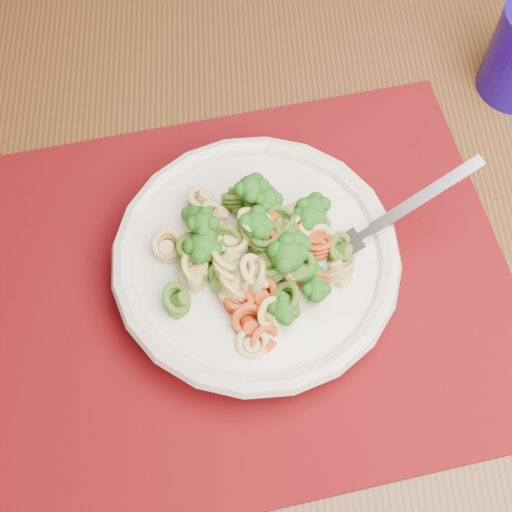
{
  "coord_description": "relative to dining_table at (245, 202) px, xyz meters",
  "views": [
    {
      "loc": [
        -0.51,
        0.2,
        1.35
      ],
      "look_at": [
        -0.54,
        0.49,
        0.8
      ],
      "focal_mm": 50.0,
      "sensor_mm": 36.0,
      "label": 1
    }
  ],
  "objects": [
    {
      "name": "placemat",
      "position": [
        0.01,
        -0.16,
        0.11
      ],
      "size": [
        0.59,
        0.52,
        0.0
      ],
      "primitive_type": "cube",
      "rotation": [
        0.0,
        0.0,
        0.29
      ],
      "color": "#600414",
      "rests_on": "dining_table"
    },
    {
      "name": "fork",
      "position": [
        0.1,
        -0.13,
        0.16
      ],
      "size": [
        0.17,
        0.12,
        0.08
      ],
      "primitive_type": null,
      "rotation": [
        0.0,
        -0.35,
        0.55
      ],
      "color": "silver",
      "rests_on": "pasta_bowl"
    },
    {
      "name": "pasta_broccoli_heap",
      "position": [
        0.02,
        -0.15,
        0.16
      ],
      "size": [
        0.22,
        0.22,
        0.06
      ],
      "primitive_type": null,
      "color": "tan",
      "rests_on": "pasta_bowl"
    },
    {
      "name": "dining_table",
      "position": [
        0.0,
        0.0,
        0.0
      ],
      "size": [
        1.42,
        1.01,
        0.75
      ],
      "rotation": [
        0.0,
        0.0,
        0.13
      ],
      "color": "brown",
      "rests_on": "ground"
    },
    {
      "name": "pasta_bowl",
      "position": [
        0.02,
        -0.15,
        0.14
      ],
      "size": [
        0.25,
        0.25,
        0.05
      ],
      "color": "silver",
      "rests_on": "placemat"
    }
  ]
}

